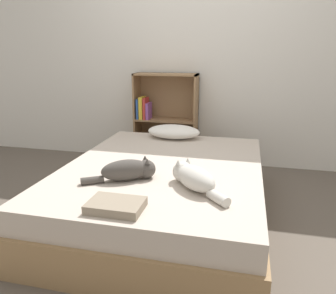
% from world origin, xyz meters
% --- Properties ---
extents(ground_plane, '(8.00, 8.00, 0.00)m').
position_xyz_m(ground_plane, '(0.00, 0.00, 0.00)').
color(ground_plane, brown).
extents(wall_back, '(8.00, 0.06, 2.50)m').
position_xyz_m(wall_back, '(0.00, 1.43, 1.25)').
color(wall_back, silver).
rests_on(wall_back, ground_plane).
extents(bed, '(1.49, 1.93, 0.43)m').
position_xyz_m(bed, '(0.00, 0.00, 0.21)').
color(bed, '#99754C').
rests_on(bed, ground_plane).
extents(pillow, '(0.52, 0.29, 0.13)m').
position_xyz_m(pillow, '(-0.10, 0.79, 0.50)').
color(pillow, white).
rests_on(pillow, bed).
extents(cat_light, '(0.41, 0.42, 0.16)m').
position_xyz_m(cat_light, '(0.29, -0.37, 0.50)').
color(cat_light, beige).
rests_on(cat_light, bed).
extents(cat_dark, '(0.45, 0.31, 0.15)m').
position_xyz_m(cat_dark, '(-0.15, -0.34, 0.50)').
color(cat_dark, '#47423D').
rests_on(cat_dark, bed).
extents(bookshelf, '(0.70, 0.26, 1.03)m').
position_xyz_m(bookshelf, '(-0.32, 1.30, 0.53)').
color(bookshelf, '#8E6B47').
rests_on(bookshelf, ground_plane).
extents(blanket_fold, '(0.30, 0.21, 0.05)m').
position_xyz_m(blanket_fold, '(-0.07, -0.77, 0.46)').
color(blanket_fold, gray).
rests_on(blanket_fold, bed).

